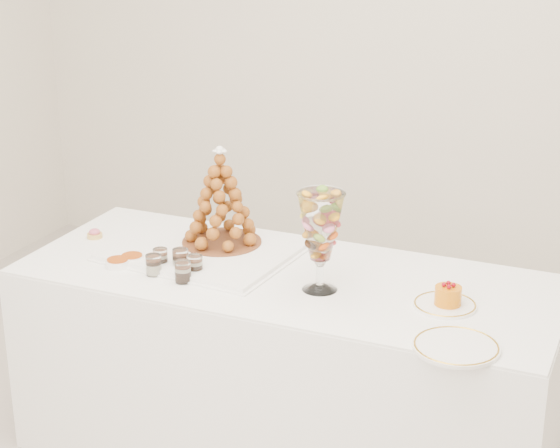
% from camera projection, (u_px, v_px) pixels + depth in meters
% --- Properties ---
extents(buffet_table, '(1.89, 0.77, 0.72)m').
position_uv_depth(buffet_table, '(287.00, 365.00, 3.37)').
color(buffet_table, white).
rests_on(buffet_table, ground).
extents(lace_tray, '(0.67, 0.53, 0.02)m').
position_uv_depth(lace_tray, '(201.00, 252.00, 3.41)').
color(lace_tray, white).
rests_on(lace_tray, buffet_table).
extents(macaron_vase, '(0.15, 0.15, 0.34)m').
position_uv_depth(macaron_vase, '(321.00, 228.00, 3.05)').
color(macaron_vase, white).
rests_on(macaron_vase, buffet_table).
extents(cake_plate, '(0.20, 0.20, 0.01)m').
position_uv_depth(cake_plate, '(445.00, 305.00, 2.99)').
color(cake_plate, white).
rests_on(cake_plate, buffet_table).
extents(spare_plate, '(0.26, 0.26, 0.01)m').
position_uv_depth(spare_plate, '(456.00, 347.00, 2.72)').
color(spare_plate, white).
rests_on(spare_plate, buffet_table).
extents(pink_tart, '(0.06, 0.06, 0.04)m').
position_uv_depth(pink_tart, '(95.00, 234.00, 3.57)').
color(pink_tart, tan).
rests_on(pink_tart, buffet_table).
extents(verrine_a, '(0.06, 0.06, 0.07)m').
position_uv_depth(verrine_a, '(160.00, 258.00, 3.29)').
color(verrine_a, white).
rests_on(verrine_a, buffet_table).
extents(verrine_b, '(0.06, 0.06, 0.08)m').
position_uv_depth(verrine_b, '(181.00, 260.00, 3.27)').
color(verrine_b, white).
rests_on(verrine_b, buffet_table).
extents(verrine_c, '(0.06, 0.06, 0.07)m').
position_uv_depth(verrine_c, '(195.00, 265.00, 3.23)').
color(verrine_c, white).
rests_on(verrine_c, buffet_table).
extents(verrine_d, '(0.06, 0.06, 0.07)m').
position_uv_depth(verrine_d, '(154.00, 265.00, 3.23)').
color(verrine_d, white).
rests_on(verrine_d, buffet_table).
extents(verrine_e, '(0.07, 0.07, 0.07)m').
position_uv_depth(verrine_e, '(183.00, 272.00, 3.17)').
color(verrine_e, white).
rests_on(verrine_e, buffet_table).
extents(ramekin_back, '(0.08, 0.08, 0.03)m').
position_uv_depth(ramekin_back, '(132.00, 259.00, 3.34)').
color(ramekin_back, white).
rests_on(ramekin_back, buffet_table).
extents(ramekin_front, '(0.08, 0.08, 0.03)m').
position_uv_depth(ramekin_front, '(118.00, 263.00, 3.30)').
color(ramekin_front, white).
rests_on(ramekin_front, buffet_table).
extents(croquembouche, '(0.30, 0.30, 0.37)m').
position_uv_depth(croquembouche, '(221.00, 197.00, 3.41)').
color(croquembouche, brown).
rests_on(croquembouche, lace_tray).
extents(mousse_cake, '(0.09, 0.09, 0.08)m').
position_uv_depth(mousse_cake, '(448.00, 295.00, 2.98)').
color(mousse_cake, orange).
rests_on(mousse_cake, cake_plate).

